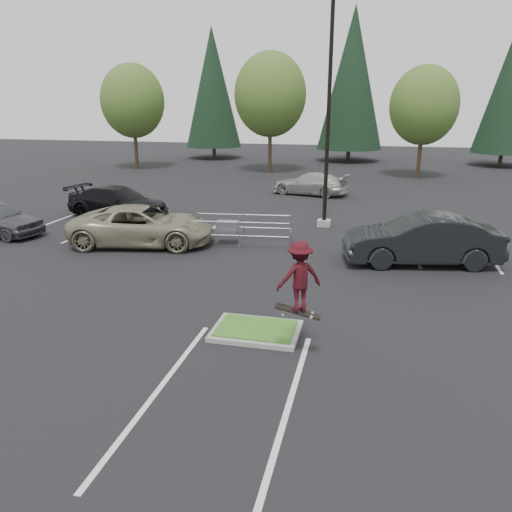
% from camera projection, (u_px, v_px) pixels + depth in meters
% --- Properties ---
extents(ground, '(120.00, 120.00, 0.00)m').
position_uv_depth(ground, '(256.00, 333.00, 12.75)').
color(ground, black).
rests_on(ground, ground).
extents(grass_median, '(2.20, 1.60, 0.16)m').
position_uv_depth(grass_median, '(256.00, 330.00, 12.73)').
color(grass_median, gray).
rests_on(grass_median, ground).
extents(stall_lines, '(22.62, 17.60, 0.01)m').
position_uv_depth(stall_lines, '(258.00, 260.00, 18.65)').
color(stall_lines, silver).
rests_on(stall_lines, ground).
extents(light_pole, '(0.70, 0.60, 10.12)m').
position_uv_depth(light_pole, '(328.00, 128.00, 22.46)').
color(light_pole, gray).
rests_on(light_pole, ground).
extents(decid_a, '(5.44, 5.44, 8.91)m').
position_uv_depth(decid_a, '(133.00, 103.00, 43.00)').
color(decid_a, '#38281C').
rests_on(decid_a, ground).
extents(decid_b, '(5.89, 5.89, 9.64)m').
position_uv_depth(decid_b, '(270.00, 97.00, 40.69)').
color(decid_b, '#38281C').
rests_on(decid_b, ground).
extents(decid_c, '(5.12, 5.12, 8.38)m').
position_uv_depth(decid_c, '(424.00, 108.00, 37.64)').
color(decid_c, '#38281C').
rests_on(decid_c, ground).
extents(conif_a, '(5.72, 5.72, 13.00)m').
position_uv_depth(conif_a, '(213.00, 88.00, 50.94)').
color(conif_a, '#38281C').
rests_on(conif_a, ground).
extents(conif_b, '(6.38, 6.38, 14.50)m').
position_uv_depth(conif_b, '(352.00, 79.00, 48.11)').
color(conif_b, '#38281C').
rests_on(conif_b, ground).
extents(conif_c, '(5.50, 5.50, 12.50)m').
position_uv_depth(conif_c, '(510.00, 88.00, 44.40)').
color(conif_c, '#38281C').
rests_on(conif_c, ground).
extents(cart_corral, '(4.21, 1.92, 1.15)m').
position_uv_depth(cart_corral, '(231.00, 227.00, 20.58)').
color(cart_corral, '#989AA0').
rests_on(cart_corral, ground).
extents(skateboarder, '(1.20, 1.06, 1.80)m').
position_uv_depth(skateboarder, '(299.00, 276.00, 10.98)').
color(skateboarder, black).
rests_on(skateboarder, ground).
extents(car_l_tan, '(6.20, 3.70, 1.61)m').
position_uv_depth(car_l_tan, '(141.00, 226.00, 20.45)').
color(car_l_tan, gray).
rests_on(car_l_tan, ground).
extents(car_l_black, '(5.68, 3.03, 1.57)m').
position_uv_depth(car_l_black, '(117.00, 202.00, 25.41)').
color(car_l_black, black).
rests_on(car_l_black, ground).
extents(car_r_charc, '(5.72, 2.88, 1.80)m').
position_uv_depth(car_r_charc, '(422.00, 240.00, 18.01)').
color(car_r_charc, black).
rests_on(car_r_charc, ground).
extents(car_far_silver, '(5.11, 2.99, 1.39)m').
position_uv_depth(car_far_silver, '(311.00, 184.00, 31.78)').
color(car_far_silver, '#B4B5AF').
rests_on(car_far_silver, ground).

